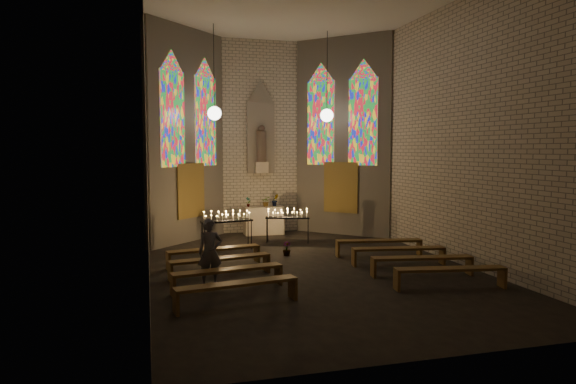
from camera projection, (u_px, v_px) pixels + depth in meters
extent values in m
plane|color=black|center=(310.00, 268.00, 13.25)|extent=(12.00, 12.00, 0.00)
cube|color=beige|center=(260.00, 137.00, 18.73)|extent=(8.00, 0.02, 7.00)
cube|color=beige|center=(441.00, 117.00, 7.20)|extent=(8.00, 0.02, 7.00)
cube|color=beige|center=(146.00, 130.00, 11.91)|extent=(0.02, 12.00, 7.00)
cube|color=beige|center=(450.00, 133.00, 14.02)|extent=(0.02, 12.00, 7.00)
cube|color=beige|center=(186.00, 136.00, 16.81)|extent=(2.72, 2.72, 7.00)
cube|color=beige|center=(343.00, 137.00, 18.25)|extent=(2.72, 2.72, 7.00)
cube|color=#4C3F8C|center=(173.00, 119.00, 15.99)|extent=(0.78, 0.78, 3.00)
cube|color=#4C3F8C|center=(206.00, 121.00, 17.39)|extent=(0.78, 0.78, 3.00)
cube|color=#4C3F8C|center=(321.00, 123.00, 18.47)|extent=(0.78, 0.78, 3.00)
cube|color=#4C3F8C|center=(363.00, 122.00, 17.67)|extent=(0.78, 0.78, 3.00)
cube|color=brown|center=(191.00, 191.00, 16.87)|extent=(0.95, 0.95, 1.80)
cube|color=brown|center=(341.00, 187.00, 18.26)|extent=(0.95, 0.95, 1.80)
cube|color=gray|center=(261.00, 137.00, 18.65)|extent=(1.00, 0.12, 2.60)
cone|color=gray|center=(260.00, 91.00, 18.52)|extent=(1.00, 1.00, 0.80)
cube|color=beige|center=(262.00, 167.00, 18.61)|extent=(0.45, 0.30, 0.40)
cylinder|color=brown|center=(262.00, 147.00, 18.55)|extent=(0.36, 0.36, 1.10)
sphere|color=brown|center=(261.00, 129.00, 18.50)|extent=(0.26, 0.26, 0.26)
sphere|color=white|center=(214.00, 113.00, 16.35)|extent=(0.44, 0.44, 0.44)
cylinder|color=black|center=(214.00, 69.00, 16.23)|extent=(0.02, 0.02, 2.80)
sphere|color=white|center=(327.00, 115.00, 17.35)|extent=(0.44, 0.44, 0.44)
cylinder|color=black|center=(327.00, 73.00, 17.23)|extent=(0.02, 0.02, 2.80)
cube|color=beige|center=(264.00, 220.00, 18.45)|extent=(1.40, 0.60, 1.00)
imported|color=#4C723F|center=(248.00, 202.00, 18.34)|extent=(0.22, 0.19, 0.35)
imported|color=#4C723F|center=(266.00, 201.00, 18.44)|extent=(0.40, 0.37, 0.37)
imported|color=#4C723F|center=(275.00, 200.00, 18.58)|extent=(0.27, 0.23, 0.45)
imported|color=#4C723F|center=(287.00, 249.00, 14.73)|extent=(0.27, 0.27, 0.40)
cube|color=black|center=(227.00, 221.00, 15.46)|extent=(1.60, 0.62, 0.05)
cylinder|color=black|center=(205.00, 239.00, 15.06)|extent=(0.03, 0.03, 0.88)
cylinder|color=black|center=(251.00, 235.00, 15.67)|extent=(0.03, 0.03, 0.88)
cylinder|color=black|center=(202.00, 237.00, 15.33)|extent=(0.03, 0.03, 0.88)
cylinder|color=black|center=(248.00, 234.00, 15.93)|extent=(0.03, 0.03, 0.88)
cube|color=black|center=(288.00, 218.00, 16.75)|extent=(1.47, 0.75, 0.04)
cylinder|color=black|center=(267.00, 231.00, 16.67)|extent=(0.03, 0.03, 0.81)
cylinder|color=black|center=(308.00, 231.00, 16.63)|extent=(0.03, 0.03, 0.81)
cylinder|color=black|center=(267.00, 230.00, 16.94)|extent=(0.03, 0.03, 0.81)
cylinder|color=black|center=(308.00, 230.00, 16.90)|extent=(0.03, 0.03, 0.81)
cube|color=#503716|center=(214.00, 249.00, 13.44)|extent=(2.48, 0.75, 0.06)
cube|color=#503716|center=(168.00, 262.00, 12.96)|extent=(0.12, 0.35, 0.44)
cube|color=#503716|center=(257.00, 254.00, 13.96)|extent=(0.12, 0.35, 0.44)
cube|color=#503716|center=(379.00, 241.00, 14.68)|extent=(2.48, 0.75, 0.06)
cube|color=#503716|center=(338.00, 249.00, 14.58)|extent=(0.12, 0.35, 0.44)
cube|color=#503716|center=(419.00, 248.00, 14.82)|extent=(0.12, 0.35, 0.44)
cube|color=#503716|center=(220.00, 259.00, 12.29)|extent=(2.48, 0.75, 0.06)
cube|color=#503716|center=(170.00, 273.00, 11.80)|extent=(0.12, 0.35, 0.44)
cube|color=#503716|center=(267.00, 263.00, 12.81)|extent=(0.12, 0.35, 0.44)
cube|color=#503716|center=(399.00, 249.00, 13.53)|extent=(2.48, 0.75, 0.06)
cube|color=#503716|center=(354.00, 258.00, 13.43)|extent=(0.12, 0.35, 0.44)
cube|color=#503716|center=(442.00, 256.00, 13.66)|extent=(0.12, 0.35, 0.44)
cube|color=#503716|center=(228.00, 270.00, 11.14)|extent=(2.48, 0.75, 0.06)
cube|color=#503716|center=(173.00, 286.00, 10.65)|extent=(0.12, 0.35, 0.44)
cube|color=#503716|center=(278.00, 274.00, 11.66)|extent=(0.12, 0.35, 0.44)
cube|color=#503716|center=(422.00, 258.00, 12.37)|extent=(2.48, 0.75, 0.06)
cube|color=#503716|center=(373.00, 268.00, 12.27)|extent=(0.12, 0.35, 0.44)
cube|color=#503716|center=(469.00, 266.00, 12.51)|extent=(0.12, 0.35, 0.44)
cube|color=#503716|center=(237.00, 284.00, 9.98)|extent=(2.48, 0.75, 0.06)
cube|color=#503716|center=(176.00, 303.00, 9.50)|extent=(0.12, 0.35, 0.44)
cube|color=#503716|center=(293.00, 288.00, 10.50)|extent=(0.12, 0.35, 0.44)
cube|color=#503716|center=(450.00, 269.00, 11.22)|extent=(2.48, 0.75, 0.06)
cube|color=#503716|center=(397.00, 280.00, 11.12)|extent=(0.12, 0.35, 0.44)
cube|color=#503716|center=(502.00, 277.00, 11.36)|extent=(0.12, 0.35, 0.44)
imported|color=#4F505A|center=(210.00, 252.00, 11.49)|extent=(0.57, 0.39, 1.50)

